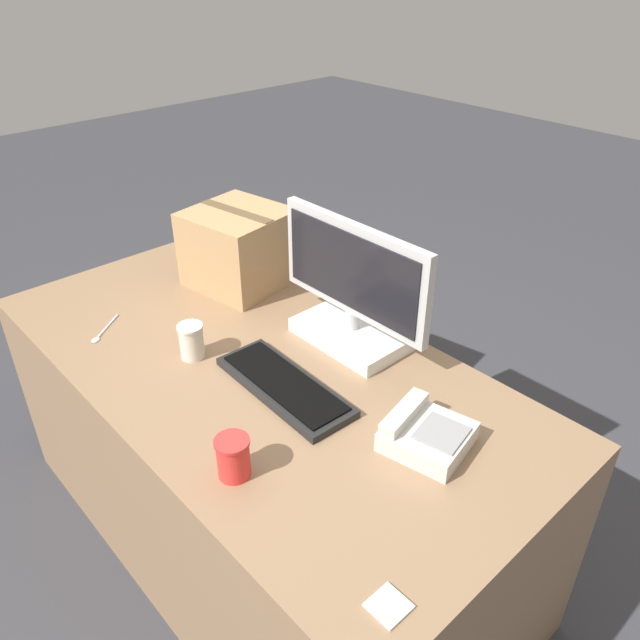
# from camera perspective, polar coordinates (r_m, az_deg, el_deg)

# --- Properties ---
(ground_plane) EXTENTS (12.00, 12.00, 0.00)m
(ground_plane) POSITION_cam_1_polar(r_m,az_deg,el_deg) (2.39, -4.84, -18.77)
(ground_plane) COLOR #38383D
(office_desk) EXTENTS (1.80, 0.90, 0.76)m
(office_desk) POSITION_cam_1_polar(r_m,az_deg,el_deg) (2.11, -5.31, -12.21)
(office_desk) COLOR #8C6B4C
(office_desk) RESTS_ON ground_plane
(monitor) EXTENTS (0.56, 0.22, 0.39)m
(monitor) POSITION_cam_1_polar(r_m,az_deg,el_deg) (1.87, 3.01, 2.17)
(monitor) COLOR white
(monitor) RESTS_ON office_desk
(keyboard) EXTENTS (0.45, 0.18, 0.03)m
(keyboard) POSITION_cam_1_polar(r_m,az_deg,el_deg) (1.74, -3.29, -6.01)
(keyboard) COLOR black
(keyboard) RESTS_ON office_desk
(desk_phone) EXTENTS (0.23, 0.23, 0.08)m
(desk_phone) POSITION_cam_1_polar(r_m,az_deg,el_deg) (1.58, 9.62, -10.24)
(desk_phone) COLOR beige
(desk_phone) RESTS_ON office_desk
(paper_cup_left) EXTENTS (0.08, 0.08, 0.11)m
(paper_cup_left) POSITION_cam_1_polar(r_m,az_deg,el_deg) (1.88, -11.66, -1.90)
(paper_cup_left) COLOR beige
(paper_cup_left) RESTS_ON office_desk
(paper_cup_right) EXTENTS (0.08, 0.08, 0.11)m
(paper_cup_right) POSITION_cam_1_polar(r_m,az_deg,el_deg) (1.49, -7.94, -12.32)
(paper_cup_right) COLOR red
(paper_cup_right) RESTS_ON office_desk
(spoon) EXTENTS (0.12, 0.15, 0.00)m
(spoon) POSITION_cam_1_polar(r_m,az_deg,el_deg) (2.10, -19.34, -1.12)
(spoon) COLOR #B2B2B7
(spoon) RESTS_ON office_desk
(cardboard_box) EXTENTS (0.36, 0.36, 0.27)m
(cardboard_box) POSITION_cam_1_polar(r_m,az_deg,el_deg) (2.24, -7.43, 6.59)
(cardboard_box) COLOR tan
(cardboard_box) RESTS_ON office_desk
(sticky_note_pad) EXTENTS (0.07, 0.07, 0.01)m
(sticky_note_pad) POSITION_cam_1_polar(r_m,az_deg,el_deg) (1.30, 6.30, -24.54)
(sticky_note_pad) COLOR silver
(sticky_note_pad) RESTS_ON office_desk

